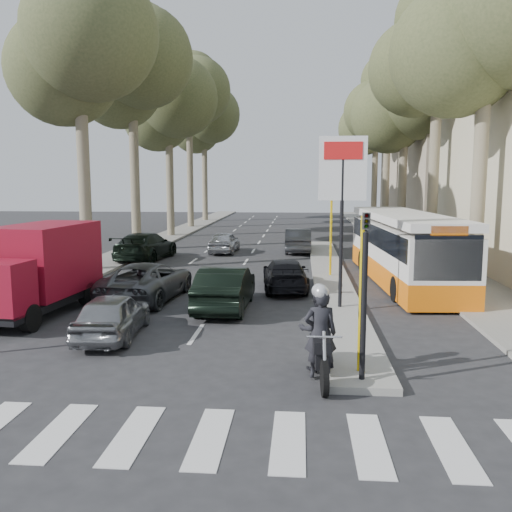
{
  "coord_description": "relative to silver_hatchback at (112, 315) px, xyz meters",
  "views": [
    {
      "loc": [
        1.96,
        -12.37,
        4.22
      ],
      "look_at": [
        0.4,
        6.35,
        1.6
      ],
      "focal_mm": 38.0,
      "sensor_mm": 36.0,
      "label": 1
    }
  ],
  "objects": [
    {
      "name": "median_left",
      "position": [
        -4.9,
        26.46,
        -0.56
      ],
      "size": [
        2.4,
        64.0,
        0.12
      ],
      "primitive_type": "cube",
      "color": "gray",
      "rests_on": "ground"
    },
    {
      "name": "tree_l_c",
      "position": [
        -4.67,
        26.58,
        9.42
      ],
      "size": [
        7.4,
        7.2,
        13.71
      ],
      "color": "#6B604C",
      "rests_on": "ground"
    },
    {
      "name": "queue_car_c",
      "position": [
        0.56,
        17.45,
        0.01
      ],
      "size": [
        1.61,
        3.75,
        1.26
      ],
      "primitive_type": "imported",
      "rotation": [
        0.0,
        0.0,
        3.11
      ],
      "color": "#A4A7AC",
      "rests_on": "ground"
    },
    {
      "name": "traffic_island",
      "position": [
        6.35,
        9.46,
        -0.54
      ],
      "size": [
        1.5,
        26.0,
        0.16
      ],
      "primitive_type": "cube",
      "color": "gray",
      "rests_on": "ground"
    },
    {
      "name": "city_bus",
      "position": [
        9.3,
        8.69,
        0.92
      ],
      "size": [
        3.09,
        11.21,
        2.92
      ],
      "rotation": [
        0.0,
        0.0,
        0.06
      ],
      "color": "orange",
      "rests_on": "ground"
    },
    {
      "name": "building_far",
      "position": [
        18.6,
        32.46,
        7.38
      ],
      "size": [
        11.0,
        20.0,
        16.0
      ],
      "primitive_type": "cube",
      "color": "#B7A88E",
      "rests_on": "ground"
    },
    {
      "name": "sidewalk_right",
      "position": [
        11.7,
        23.46,
        -0.56
      ],
      "size": [
        3.2,
        70.0,
        0.12
      ],
      "primitive_type": "cube",
      "color": "gray",
      "rests_on": "ground"
    },
    {
      "name": "queue_car_b",
      "position": [
        4.47,
        6.87,
        -0.02
      ],
      "size": [
        2.01,
        4.24,
        1.19
      ],
      "primitive_type": "imported",
      "rotation": [
        0.0,
        0.0,
        3.23
      ],
      "color": "black",
      "rests_on": "ground"
    },
    {
      "name": "queue_car_e",
      "position": [
        -3.2,
        14.2,
        0.13
      ],
      "size": [
        2.58,
        5.31,
        1.49
      ],
      "primitive_type": "imported",
      "rotation": [
        0.0,
        0.0,
        3.04
      ],
      "color": "black",
      "rests_on": "ground"
    },
    {
      "name": "red_truck",
      "position": [
        -3.18,
        2.3,
        0.88
      ],
      "size": [
        2.43,
        5.45,
        2.83
      ],
      "rotation": [
        0.0,
        0.0,
        -0.09
      ],
      "color": "black",
      "rests_on": "ground"
    },
    {
      "name": "queue_car_d",
      "position": [
        4.9,
        18.15,
        0.08
      ],
      "size": [
        1.52,
        4.27,
        1.4
      ],
      "primitive_type": "imported",
      "rotation": [
        0.0,
        0.0,
        3.15
      ],
      "color": "#47494F",
      "rests_on": "ground"
    },
    {
      "name": "billboard",
      "position": [
        6.35,
        3.46,
        3.09
      ],
      "size": [
        1.5,
        12.1,
        5.6
      ],
      "color": "yellow",
      "rests_on": "ground"
    },
    {
      "name": "tree_l_b",
      "position": [
        -4.87,
        18.58,
        10.46
      ],
      "size": [
        7.4,
        7.2,
        14.88
      ],
      "color": "#6B604C",
      "rests_on": "ground"
    },
    {
      "name": "dark_hatchback",
      "position": [
        2.6,
        3.46,
        0.1
      ],
      "size": [
        1.6,
        4.38,
        1.43
      ],
      "primitive_type": "imported",
      "rotation": [
        0.0,
        0.0,
        3.12
      ],
      "color": "black",
      "rests_on": "ground"
    },
    {
      "name": "ground",
      "position": [
        3.1,
        -1.54,
        -0.62
      ],
      "size": [
        120.0,
        120.0,
        0.0
      ],
      "primitive_type": "plane",
      "color": "#28282B",
      "rests_on": "ground"
    },
    {
      "name": "tree_l_d",
      "position": [
        -4.77,
        34.58,
        11.14
      ],
      "size": [
        7.4,
        7.2,
        15.66
      ],
      "color": "#6B604C",
      "rests_on": "ground"
    },
    {
      "name": "tree_r_a",
      "position": [
        12.23,
        8.58,
        9.77
      ],
      "size": [
        7.4,
        7.2,
        14.1
      ],
      "color": "#6B604C",
      "rests_on": "ground"
    },
    {
      "name": "tree_l_a",
      "position": [
        -4.77,
        10.58,
        9.77
      ],
      "size": [
        7.4,
        7.2,
        14.1
      ],
      "color": "#6B604C",
      "rests_on": "ground"
    },
    {
      "name": "queue_car_a",
      "position": [
        -0.4,
        4.76,
        0.05
      ],
      "size": [
        2.69,
        5.02,
        1.34
      ],
      "primitive_type": "imported",
      "rotation": [
        0.0,
        0.0,
        3.04
      ],
      "color": "#4D5155",
      "rests_on": "ground"
    },
    {
      "name": "tree_r_e",
      "position": [
        12.33,
        40.58,
        9.77
      ],
      "size": [
        7.4,
        7.2,
        14.1
      ],
      "color": "#6B604C",
      "rests_on": "ground"
    },
    {
      "name": "traffic_light_island",
      "position": [
        6.35,
        -3.04,
        1.87
      ],
      "size": [
        0.16,
        0.41,
        3.6
      ],
      "color": "black",
      "rests_on": "ground"
    },
    {
      "name": "pedestrian_far",
      "position": [
        10.91,
        6.4,
        0.29
      ],
      "size": [
        1.08,
        0.61,
        1.57
      ],
      "primitive_type": "imported",
      "rotation": [
        0.0,
        0.0,
        3.31
      ],
      "color": "#706654",
      "rests_on": "sidewalk_right"
    },
    {
      "name": "tree_r_b",
      "position": [
        12.33,
        16.58,
        10.8
      ],
      "size": [
        7.4,
        7.2,
        15.27
      ],
      "color": "#6B604C",
      "rests_on": "ground"
    },
    {
      "name": "silver_hatchback",
      "position": [
        0.0,
        0.0,
        0.0
      ],
      "size": [
        1.67,
        3.7,
        1.23
      ],
      "primitive_type": "imported",
      "rotation": [
        0.0,
        0.0,
        3.2
      ],
      "color": "gray",
      "rests_on": "ground"
    },
    {
      "name": "tree_l_e",
      "position": [
        -4.87,
        42.58,
        10.11
      ],
      "size": [
        7.4,
        7.2,
        14.49
      ],
      "color": "#6B604C",
      "rests_on": "ground"
    },
    {
      "name": "motorcycle",
      "position": [
        5.48,
        -2.51,
        0.33
      ],
      "size": [
        0.9,
        2.44,
        2.08
      ],
      "rotation": [
        0.0,
        0.0,
        0.07
      ],
      "color": "black",
      "rests_on": "ground"
    },
    {
      "name": "tree_r_c",
      "position": [
        12.13,
        24.58,
        9.08
      ],
      "size": [
        7.4,
        7.2,
        13.32
      ],
      "color": "#6B604C",
      "rests_on": "ground"
    },
    {
      "name": "tree_r_d",
      "position": [
        12.23,
        32.58,
        10.46
      ],
      "size": [
        7.4,
        7.2,
        14.88
      ],
      "color": "#6B604C",
      "rests_on": "ground"
    }
  ]
}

